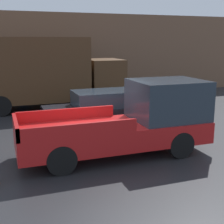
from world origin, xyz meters
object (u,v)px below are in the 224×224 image
Objects in this scene: car at (103,108)px; newspaper_box at (22,91)px; delivery_truck at (38,71)px; pickup_truck at (134,121)px.

car reaches higher than newspaper_box.
car is at bearing -64.60° from delivery_truck.
pickup_truck is at bearing -75.88° from newspaper_box.
newspaper_box is at bearing 104.12° from pickup_truck.
pickup_truck is 1.23× the size of car.
newspaper_box is (-2.62, 10.41, -0.50)m from pickup_truck.
delivery_truck is (-2.05, 4.31, 1.17)m from car.
pickup_truck is 3.30m from car.
pickup_truck is 10.75m from newspaper_box.
newspaper_box is (-2.72, 7.12, -0.21)m from car.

